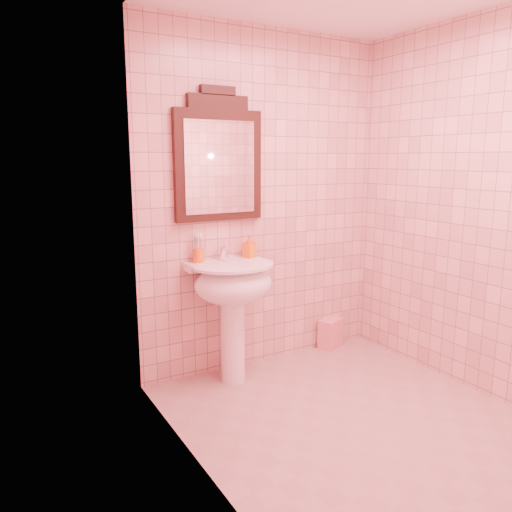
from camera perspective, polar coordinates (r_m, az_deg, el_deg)
floor at (r=3.27m, az=11.30°, el=-17.99°), size 2.20×2.20×0.00m
back_wall at (r=3.76m, az=0.93°, el=6.11°), size 2.00×0.02×2.50m
pedestal_sink at (r=3.49m, az=-2.64°, el=-4.14°), size 0.58×0.58×0.86m
faucet at (r=3.55m, az=-3.69°, el=0.40°), size 0.04×0.16×0.11m
mirror at (r=3.54m, az=-4.29°, el=10.92°), size 0.66×0.06×0.92m
toothbrush_cup at (r=3.49m, az=-6.60°, el=0.09°), size 0.08×0.08×0.18m
soap_dispenser at (r=3.63m, az=-0.77°, el=1.11°), size 0.10×0.10×0.17m
towel at (r=4.31m, az=8.50°, el=-8.73°), size 0.24×0.20×0.25m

